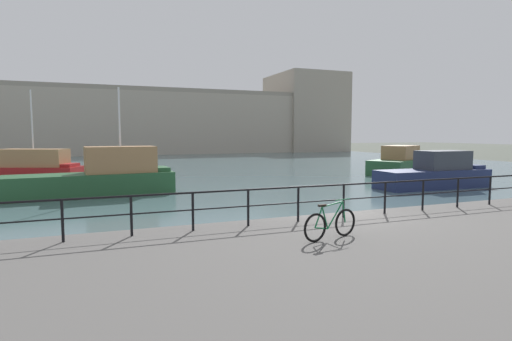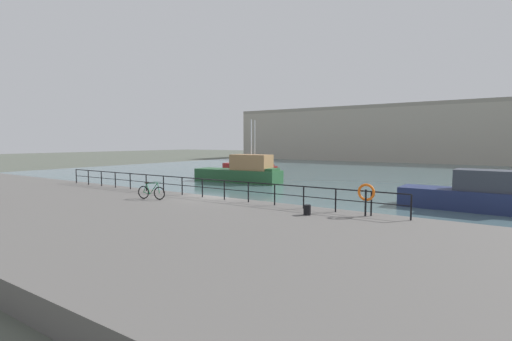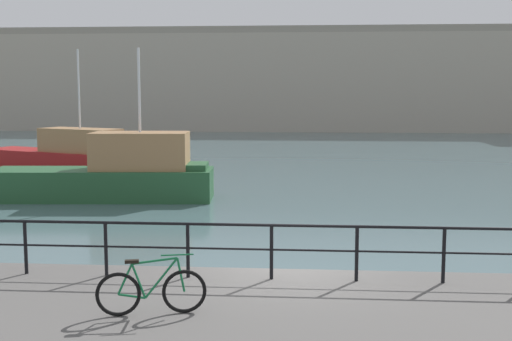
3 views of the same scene
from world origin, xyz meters
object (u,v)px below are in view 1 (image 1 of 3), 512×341
parked_bicycle (331,224)px  moored_harbor_tender (20,169)px  harbor_building (180,121)px  moored_green_narrowboat (435,174)px  moored_small_launch (402,163)px  moored_red_daysailer (101,177)px

parked_bicycle → moored_harbor_tender: bearing=100.3°
harbor_building → moored_green_narrowboat: bearing=-83.9°
harbor_building → moored_harbor_tender: bearing=-115.4°
moored_small_launch → parked_bicycle: (-19.40, -19.57, 0.27)m
moored_red_daysailer → moored_green_narrowboat: bearing=-16.8°
moored_green_narrowboat → parked_bicycle: bearing=-141.5°
harbor_building → moored_red_daysailer: bearing=-105.7°
moored_harbor_tender → moored_green_narrowboat: bearing=-5.0°
moored_harbor_tender → parked_bicycle: (10.64, -24.64, 0.26)m
moored_harbor_tender → moored_red_daysailer: bearing=-36.1°
moored_harbor_tender → harbor_building: bearing=87.8°
harbor_building → parked_bicycle: size_ratio=44.55×
moored_small_launch → parked_bicycle: moored_small_launch is taller
moored_harbor_tender → parked_bicycle: 26.84m
moored_small_launch → parked_bicycle: size_ratio=4.88×
harbor_building → moored_red_daysailer: size_ratio=8.61×
moored_small_launch → moored_red_daysailer: bearing=161.9°
harbor_building → moored_harbor_tender: 45.63m
moored_green_narrowboat → moored_red_daysailer: moored_red_daysailer is taller
moored_red_daysailer → parked_bicycle: moored_red_daysailer is taller
harbor_building → moored_green_narrowboat: 55.08m
moored_green_narrowboat → moored_red_daysailer: (-19.89, 4.46, 0.14)m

